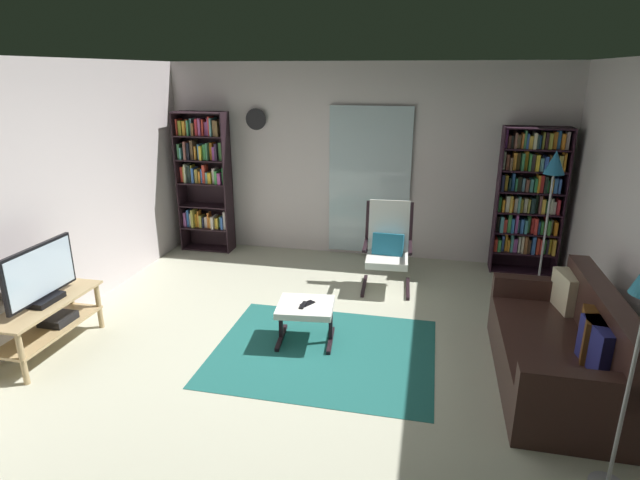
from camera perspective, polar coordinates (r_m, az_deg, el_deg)
ground_plane at (r=4.77m, az=-0.90°, el=-12.94°), size 7.02×7.02×0.00m
wall_back at (r=7.03m, az=4.55°, el=8.61°), size 5.60×0.06×2.60m
wall_left at (r=5.52m, az=-29.46°, el=3.61°), size 0.06×6.00×2.60m
glass_door_panel at (r=7.00m, az=5.49°, el=6.46°), size 1.10×0.01×2.00m
area_rug at (r=4.86m, az=0.44°, el=-12.26°), size 2.01×1.66×0.01m
tv_stand at (r=5.34m, az=-27.84°, el=-7.72°), size 0.41×1.12×0.50m
television at (r=5.17m, az=-28.64°, el=-3.59°), size 0.20×0.83×0.54m
bookshelf_near_tv at (r=7.42m, az=-12.74°, el=7.11°), size 0.72×0.30×1.96m
bookshelf_near_sofa at (r=6.92m, az=22.21°, el=4.34°), size 0.79×0.30×1.84m
leather_sofa at (r=4.71m, az=25.36°, el=-10.99°), size 0.83×1.80×0.84m
lounge_armchair at (r=6.11m, az=7.57°, el=-0.38°), size 0.60×0.68×1.02m
ottoman at (r=4.89m, az=-1.63°, el=-7.86°), size 0.57×0.53×0.39m
tv_remote at (r=4.82m, az=-1.88°, el=-7.24°), size 0.05×0.15×0.02m
cell_phone at (r=4.86m, az=-1.38°, el=-7.07°), size 0.13×0.16×0.01m
floor_lamp_by_shelf at (r=6.23m, az=24.52°, el=6.55°), size 0.22×0.22×1.66m
wall_clock at (r=7.23m, az=-7.12°, el=13.19°), size 0.29×0.03×0.29m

